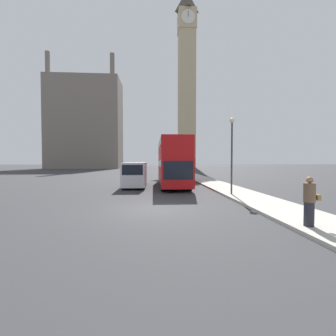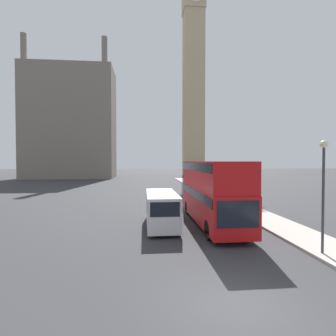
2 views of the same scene
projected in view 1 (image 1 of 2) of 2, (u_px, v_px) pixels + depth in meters
The scene contains 8 objects.
ground_plane at pixel (152, 209), 11.54m from camera, with size 300.00×300.00×0.00m, color #333335.
sidewalk_strip at pixel (273, 206), 11.96m from camera, with size 2.88×120.00×0.15m.
clock_tower at pixel (187, 78), 84.81m from camera, with size 6.59×6.76×66.48m.
building_block_distant at pixel (86, 124), 74.74m from camera, with size 22.95×11.96×35.88m.
red_double_decker_bus at pixel (172, 161), 22.06m from camera, with size 2.58×10.47×4.48m.
white_van at pixel (135, 174), 21.41m from camera, with size 2.05×6.00×2.33m.
pedestrian at pixel (309, 201), 7.96m from camera, with size 0.55×0.39×1.77m.
street_lamp at pixel (232, 144), 15.64m from camera, with size 0.36×0.36×5.33m.
Camera 1 is at (0.09, -11.50, 2.47)m, focal length 24.00 mm.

